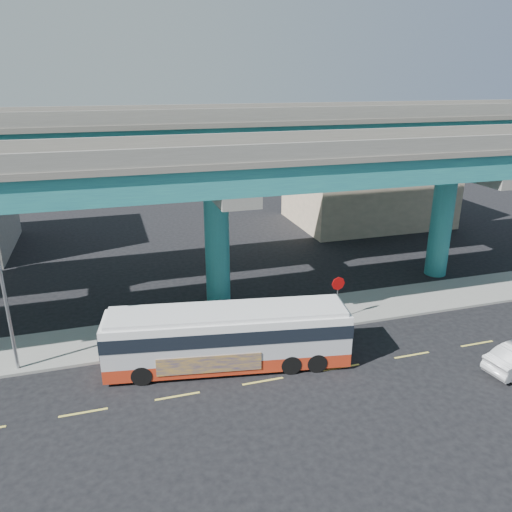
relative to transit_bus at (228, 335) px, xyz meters
name	(u,v)px	position (x,y,z in m)	size (l,w,h in m)	color
ground	(261,378)	(1.20, -1.52, -1.65)	(120.00, 120.00, 0.00)	black
sidewalk	(232,324)	(1.20, 3.98, -1.58)	(70.00, 4.00, 0.15)	gray
lane_markings	(263,381)	(1.20, -1.82, -1.64)	(58.00, 0.12, 0.01)	#D8C64C
viaduct	(214,156)	(1.20, 7.58, 7.49)	(52.00, 12.40, 11.70)	#206979
building_beige	(368,186)	(19.20, 21.46, 1.86)	(14.00, 10.23, 7.00)	tan
transit_bus	(228,335)	(0.00, 0.00, 0.00)	(11.98, 4.40, 3.01)	#A42913
stop_sign	(338,289)	(7.07, 2.66, 0.44)	(0.81, 0.08, 2.68)	gray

